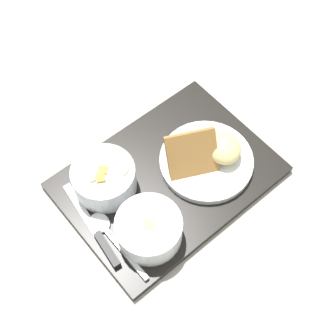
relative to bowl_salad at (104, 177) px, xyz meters
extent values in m
plane|color=#ADA89E|center=(0.10, -0.07, -0.05)|extent=(4.00, 4.00, 0.00)
cube|color=black|center=(0.10, -0.07, -0.04)|extent=(0.43, 0.33, 0.02)
cylinder|color=silver|center=(0.00, 0.00, 0.00)|extent=(0.12, 0.12, 0.06)
torus|color=silver|center=(0.00, 0.00, 0.02)|extent=(0.12, 0.12, 0.01)
cylinder|color=#A8D184|center=(-0.01, 0.00, 0.02)|extent=(0.05, 0.05, 0.01)
cylinder|color=#A8D184|center=(0.02, -0.02, 0.02)|extent=(0.05, 0.05, 0.02)
cylinder|color=#A8D184|center=(-0.02, 0.01, 0.02)|extent=(0.06, 0.05, 0.02)
cylinder|color=#A8D184|center=(0.00, 0.00, 0.02)|extent=(0.07, 0.07, 0.02)
cylinder|color=#A8D184|center=(0.03, 0.00, 0.02)|extent=(0.06, 0.06, 0.01)
cylinder|color=#A8D184|center=(0.00, 0.00, 0.02)|extent=(0.05, 0.05, 0.02)
cube|color=orange|center=(-0.01, -0.01, 0.02)|extent=(0.02, 0.02, 0.01)
cube|color=orange|center=(0.00, 0.00, 0.02)|extent=(0.02, 0.02, 0.01)
cylinder|color=silver|center=(-0.01, -0.13, -0.01)|extent=(0.12, 0.12, 0.06)
torus|color=silver|center=(-0.01, -0.13, 0.02)|extent=(0.12, 0.12, 0.01)
cylinder|color=#939E56|center=(-0.01, -0.13, 0.00)|extent=(0.10, 0.10, 0.04)
cube|color=#B2C170|center=(-0.01, -0.14, 0.02)|extent=(0.03, 0.03, 0.01)
cylinder|color=silver|center=(0.18, -0.10, -0.03)|extent=(0.19, 0.19, 0.01)
ellipsoid|color=#E5CC7F|center=(0.21, -0.12, 0.00)|extent=(0.09, 0.10, 0.04)
cube|color=#A37038|center=(0.15, -0.09, 0.01)|extent=(0.12, 0.11, 0.09)
cube|color=silver|center=(-0.07, 0.00, -0.03)|extent=(0.04, 0.13, 0.00)
cube|color=black|center=(-0.09, -0.10, -0.03)|extent=(0.03, 0.08, 0.01)
ellipsoid|color=silver|center=(-0.06, -0.05, -0.03)|extent=(0.04, 0.05, 0.01)
cube|color=silver|center=(-0.07, -0.13, -0.03)|extent=(0.02, 0.12, 0.01)
camera|label=1|loc=(-0.22, -0.39, 0.77)|focal=50.00mm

